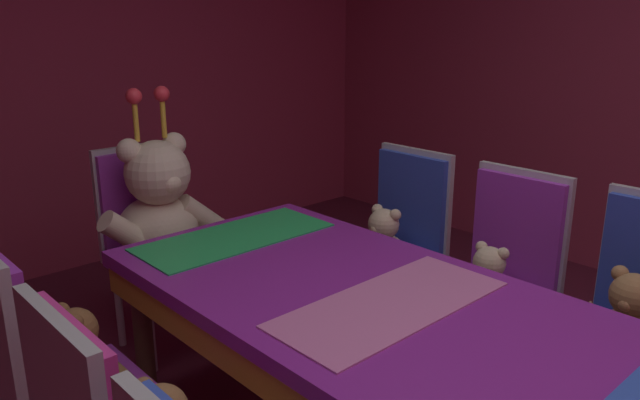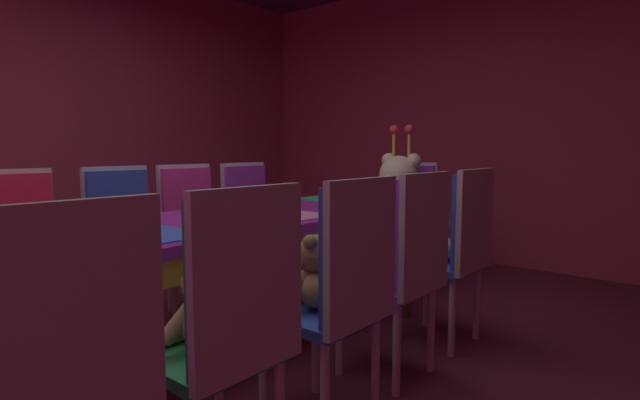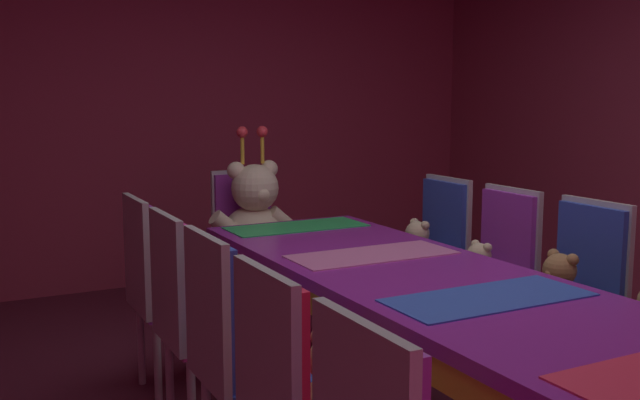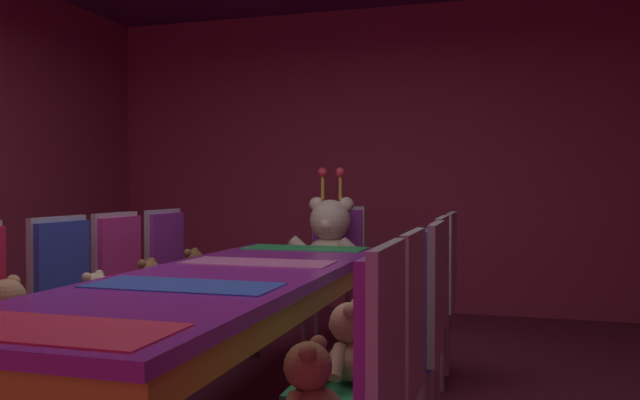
# 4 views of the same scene
# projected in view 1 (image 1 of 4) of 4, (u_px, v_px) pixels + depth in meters

# --- Properties ---
(wall_back) EXTENTS (5.20, 0.12, 2.80)m
(wall_back) POSITION_uv_depth(u_px,v_px,m) (35.00, 47.00, 3.61)
(wall_back) COLOR #99334C
(wall_back) RESTS_ON ground_plane
(banquet_table) EXTENTS (0.90, 2.82, 0.75)m
(banquet_table) POSITION_uv_depth(u_px,v_px,m) (509.00, 386.00, 1.57)
(banquet_table) COLOR purple
(banquet_table) RESTS_ON ground_plane
(chair_left_4) EXTENTS (0.42, 0.41, 0.98)m
(chair_left_4) POSITION_uv_depth(u_px,v_px,m) (29.00, 366.00, 1.77)
(chair_left_4) COLOR purple
(chair_left_4) RESTS_ON ground_plane
(teddy_left_4) EXTENTS (0.23, 0.29, 0.28)m
(teddy_left_4) POSITION_uv_depth(u_px,v_px,m) (79.00, 354.00, 1.86)
(teddy_left_4) COLOR brown
(teddy_left_4) RESTS_ON chair_left_4
(teddy_right_2) EXTENTS (0.25, 0.32, 0.30)m
(teddy_right_2) POSITION_uv_depth(u_px,v_px,m) (629.00, 321.00, 2.05)
(teddy_right_2) COLOR #9E7247
(teddy_right_2) RESTS_ON chair_right_2
(chair_right_3) EXTENTS (0.42, 0.41, 0.98)m
(chair_right_3) POSITION_uv_depth(u_px,v_px,m) (507.00, 265.00, 2.49)
(chair_right_3) COLOR purple
(chair_right_3) RESTS_ON ground_plane
(teddy_right_3) EXTENTS (0.21, 0.27, 0.26)m
(teddy_right_3) POSITION_uv_depth(u_px,v_px,m) (487.00, 281.00, 2.41)
(teddy_right_3) COLOR beige
(teddy_right_3) RESTS_ON chair_right_3
(chair_right_4) EXTENTS (0.42, 0.41, 0.98)m
(chair_right_4) POSITION_uv_depth(u_px,v_px,m) (403.00, 232.00, 2.88)
(chair_right_4) COLOR #2D47B2
(chair_right_4) RESTS_ON ground_plane
(teddy_right_4) EXTENTS (0.24, 0.30, 0.29)m
(teddy_right_4) POSITION_uv_depth(u_px,v_px,m) (382.00, 242.00, 2.79)
(teddy_right_4) COLOR beige
(teddy_right_4) RESTS_ON chair_right_4
(throne_chair) EXTENTS (0.41, 0.42, 0.98)m
(throne_chair) POSITION_uv_depth(u_px,v_px,m) (146.00, 226.00, 2.96)
(throne_chair) COLOR purple
(throne_chair) RESTS_ON ground_plane
(king_teddy_bear) EXTENTS (0.63, 0.49, 0.81)m
(king_teddy_bear) POSITION_uv_depth(u_px,v_px,m) (161.00, 210.00, 2.81)
(king_teddy_bear) COLOR beige
(king_teddy_bear) RESTS_ON throne_chair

